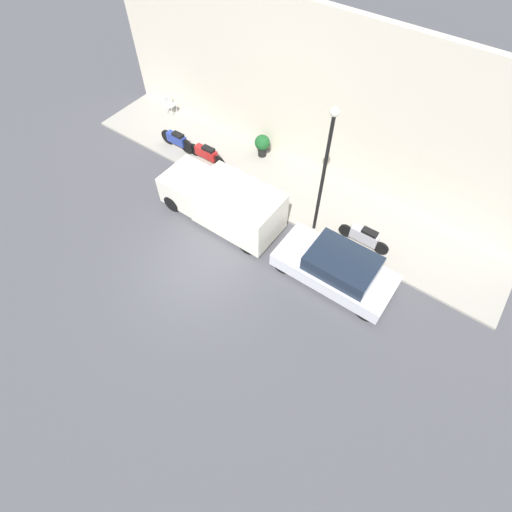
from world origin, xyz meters
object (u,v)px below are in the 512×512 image
at_px(scooter_silver, 365,237).
at_px(cafe_chair, 170,104).
at_px(parked_car, 337,268).
at_px(delivery_van, 223,201).
at_px(streetlamp, 326,163).
at_px(motorcycle_red, 207,153).
at_px(potted_plant, 262,144).
at_px(motorcycle_blue, 177,140).

distance_m(scooter_silver, cafe_chair, 11.59).
distance_m(parked_car, cafe_chair, 11.92).
bearing_deg(cafe_chair, delivery_van, -121.31).
bearing_deg(streetlamp, motorcycle_red, 84.20).
height_order(delivery_van, motorcycle_red, delivery_van).
xyz_separation_m(scooter_silver, potted_plant, (1.96, 5.91, 0.16)).
relative_size(parked_car, streetlamp, 0.80).
height_order(streetlamp, potted_plant, streetlamp).
relative_size(delivery_van, motorcycle_red, 2.46).
bearing_deg(scooter_silver, streetlamp, 100.33).
xyz_separation_m(motorcycle_blue, streetlamp, (-0.51, -7.42, 2.73)).
height_order(potted_plant, cafe_chair, potted_plant).
bearing_deg(delivery_van, potted_plant, 12.79).
xyz_separation_m(motorcycle_red, streetlamp, (-0.59, -5.78, 2.76)).
height_order(delivery_van, potted_plant, delivery_van).
height_order(scooter_silver, streetlamp, streetlamp).
bearing_deg(potted_plant, delivery_van, -167.21).
bearing_deg(delivery_van, parked_car, -89.79).
relative_size(motorcycle_red, cafe_chair, 2.41).
relative_size(parked_car, delivery_van, 0.85).
distance_m(parked_car, motorcycle_blue, 9.37).
bearing_deg(motorcycle_blue, scooter_silver, -91.02).
distance_m(delivery_van, motorcycle_blue, 4.73).
bearing_deg(motorcycle_blue, parked_car, -102.51).
xyz_separation_m(scooter_silver, cafe_chair, (2.00, 11.42, 0.02)).
bearing_deg(potted_plant, scooter_silver, -108.37).
distance_m(motorcycle_red, cafe_chair, 4.16).
distance_m(potted_plant, cafe_chair, 5.51).
bearing_deg(streetlamp, potted_plant, 60.34).
bearing_deg(motorcycle_red, delivery_van, -129.21).
distance_m(delivery_van, motorcycle_red, 3.39).
distance_m(parked_car, scooter_silver, 1.87).
bearing_deg(scooter_silver, cafe_chair, 80.08).
bearing_deg(streetlamp, scooter_silver, -79.67).
bearing_deg(potted_plant, parked_car, -123.53).
relative_size(motorcycle_blue, cafe_chair, 2.22).
height_order(motorcycle_blue, cafe_chair, motorcycle_blue).
bearing_deg(parked_car, delivery_van, 90.21).
bearing_deg(delivery_van, motorcycle_blue, 64.25).
bearing_deg(motorcycle_red, cafe_chair, 65.09).
height_order(motorcycle_red, potted_plant, potted_plant).
bearing_deg(motorcycle_blue, cafe_chair, 49.36).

